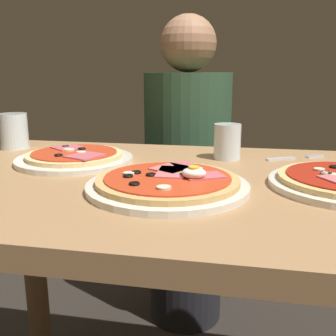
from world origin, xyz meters
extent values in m
cube|color=#9E754C|center=(0.00, 0.00, 0.75)|extent=(1.11, 0.71, 0.04)
cylinder|color=brown|center=(-0.49, 0.29, 0.37)|extent=(0.07, 0.07, 0.73)
cylinder|color=silver|center=(0.02, -0.08, 0.78)|extent=(0.30, 0.30, 0.01)
cylinder|color=tan|center=(0.02, -0.08, 0.79)|extent=(0.26, 0.26, 0.01)
cylinder|color=red|center=(0.02, -0.08, 0.80)|extent=(0.23, 0.23, 0.00)
torus|color=black|center=(-0.04, -0.07, 0.80)|extent=(0.02, 0.02, 0.00)
torus|color=black|center=(-0.01, -0.09, 0.80)|extent=(0.02, 0.02, 0.00)
torus|color=black|center=(-0.03, -0.15, 0.80)|extent=(0.02, 0.02, 0.00)
torus|color=black|center=(0.06, -0.07, 0.80)|extent=(0.02, 0.02, 0.00)
torus|color=black|center=(0.05, -0.07, 0.80)|extent=(0.02, 0.02, 0.00)
torus|color=black|center=(-0.05, -0.10, 0.80)|extent=(0.02, 0.02, 0.00)
cube|color=#C65B66|center=(0.04, -0.01, 0.80)|extent=(0.08, 0.10, 0.00)
cube|color=#D16B70|center=(0.02, -0.03, 0.80)|extent=(0.09, 0.09, 0.00)
cube|color=#C65B66|center=(0.08, -0.07, 0.80)|extent=(0.08, 0.07, 0.00)
cube|color=#D16B70|center=(0.02, -0.06, 0.80)|extent=(0.06, 0.09, 0.00)
cylinder|color=beige|center=(-0.05, -0.08, 0.80)|extent=(0.02, 0.02, 0.00)
cylinder|color=beige|center=(0.07, -0.03, 0.80)|extent=(0.02, 0.02, 0.00)
cylinder|color=beige|center=(0.03, -0.16, 0.80)|extent=(0.02, 0.02, 0.00)
ellipsoid|color=white|center=(0.07, -0.09, 0.81)|extent=(0.04, 0.03, 0.02)
cylinder|color=yellow|center=(0.07, -0.09, 0.82)|extent=(0.02, 0.02, 0.00)
torus|color=black|center=(0.30, -0.01, 0.80)|extent=(0.02, 0.02, 0.00)
torus|color=black|center=(0.33, 0.04, 0.80)|extent=(0.02, 0.02, 0.00)
cylinder|color=beige|center=(0.30, -0.02, 0.80)|extent=(0.02, 0.02, 0.00)
cylinder|color=beige|center=(0.30, 0.01, 0.80)|extent=(0.02, 0.02, 0.00)
cylinder|color=beige|center=(0.31, -0.02, 0.80)|extent=(0.02, 0.02, 0.00)
cylinder|color=silver|center=(-0.24, 0.09, 0.78)|extent=(0.28, 0.28, 0.01)
cylinder|color=#E5C17F|center=(-0.24, 0.09, 0.79)|extent=(0.23, 0.23, 0.01)
cylinder|color=red|center=(-0.24, 0.09, 0.80)|extent=(0.20, 0.20, 0.00)
torus|color=black|center=(-0.29, 0.14, 0.80)|extent=(0.02, 0.02, 0.00)
torus|color=black|center=(-0.24, 0.12, 0.80)|extent=(0.02, 0.02, 0.00)
torus|color=black|center=(-0.26, 0.04, 0.80)|extent=(0.02, 0.02, 0.00)
cube|color=#C65B66|center=(-0.20, 0.05, 0.80)|extent=(0.09, 0.09, 0.00)
cube|color=#C65B66|center=(-0.28, 0.13, 0.80)|extent=(0.09, 0.09, 0.00)
cylinder|color=beige|center=(-0.26, 0.10, 0.80)|extent=(0.03, 0.03, 0.00)
cylinder|color=beige|center=(-0.22, 0.08, 0.80)|extent=(0.02, 0.02, 0.00)
cylinder|color=silver|center=(0.11, 0.20, 0.82)|extent=(0.07, 0.07, 0.09)
cylinder|color=silver|center=(0.11, 0.20, 0.80)|extent=(0.06, 0.06, 0.05)
cylinder|color=silver|center=(-0.48, 0.22, 0.82)|extent=(0.08, 0.08, 0.10)
cylinder|color=silver|center=(-0.48, 0.22, 0.80)|extent=(0.07, 0.07, 0.05)
cube|color=silver|center=(0.24, 0.21, 0.78)|extent=(0.07, 0.05, 0.00)
cube|color=silver|center=(0.33, 0.25, 0.78)|extent=(0.04, 0.02, 0.00)
cube|color=silver|center=(0.33, 0.25, 0.78)|extent=(0.04, 0.02, 0.00)
cube|color=silver|center=(0.33, 0.26, 0.78)|extent=(0.04, 0.02, 0.00)
cube|color=silver|center=(0.33, 0.26, 0.78)|extent=(0.04, 0.02, 0.00)
cylinder|color=black|center=(-0.05, 0.68, 0.23)|extent=(0.29, 0.29, 0.46)
cylinder|color=#2D4C33|center=(-0.05, 0.68, 0.72)|extent=(0.32, 0.32, 0.52)
sphere|color=#9E7051|center=(-0.05, 0.68, 1.08)|extent=(0.20, 0.20, 0.20)
camera|label=1|loc=(0.15, -0.76, 0.98)|focal=41.84mm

